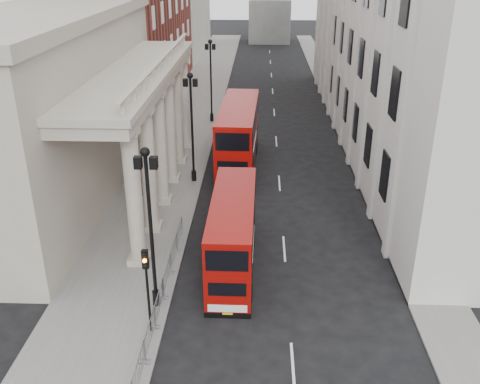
{
  "coord_description": "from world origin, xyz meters",
  "views": [
    {
      "loc": [
        4.42,
        -17.91,
        16.2
      ],
      "look_at": [
        3.28,
        11.81,
        2.86
      ],
      "focal_mm": 40.0,
      "sensor_mm": 36.0,
      "label": 1
    }
  ],
  "objects": [
    {
      "name": "pedestrian_c",
      "position": [
        -3.05,
        20.9,
        1.07
      ],
      "size": [
        1.09,
        0.9,
        1.9
      ],
      "primitive_type": "imported",
      "rotation": [
        0.0,
        0.0,
        5.91
      ],
      "color": "black",
      "rests_on": "sidewalk_west"
    },
    {
      "name": "lamp_post_north",
      "position": [
        -0.6,
        36.0,
        4.91
      ],
      "size": [
        1.05,
        0.44,
        8.32
      ],
      "color": "black",
      "rests_on": "sidewalk_west"
    },
    {
      "name": "kerb",
      "position": [
        -0.05,
        30.0,
        0.07
      ],
      "size": [
        0.2,
        140.0,
        0.14
      ],
      "primitive_type": "cube",
      "color": "slate",
      "rests_on": "ground"
    },
    {
      "name": "crowd_barriers",
      "position": [
        -0.35,
        2.23,
        0.67
      ],
      "size": [
        0.5,
        18.75,
        1.1
      ],
      "color": "gray",
      "rests_on": "sidewalk_west"
    },
    {
      "name": "lamp_post_mid",
      "position": [
        -0.6,
        20.0,
        4.91
      ],
      "size": [
        1.05,
        0.44,
        8.32
      ],
      "color": "black",
      "rests_on": "sidewalk_west"
    },
    {
      "name": "sidewalk_east",
      "position": [
        13.5,
        30.0,
        0.06
      ],
      "size": [
        3.0,
        140.0,
        0.12
      ],
      "primitive_type": "cube",
      "color": "slate",
      "rests_on": "ground"
    },
    {
      "name": "pedestrian_a",
      "position": [
        -4.16,
        17.13,
        1.02
      ],
      "size": [
        0.71,
        0.53,
        1.79
      ],
      "primitive_type": "imported",
      "rotation": [
        0.0,
        0.0,
        -0.16
      ],
      "color": "black",
      "rests_on": "sidewalk_west"
    },
    {
      "name": "ground",
      "position": [
        0.0,
        0.0,
        0.0
      ],
      "size": [
        260.0,
        260.0,
        0.0
      ],
      "primitive_type": "plane",
      "color": "black",
      "rests_on": "ground"
    },
    {
      "name": "portico_building",
      "position": [
        -10.5,
        18.0,
        6.0
      ],
      "size": [
        9.0,
        28.0,
        12.0
      ],
      "primitive_type": "cube",
      "color": "#A09686",
      "rests_on": "ground"
    },
    {
      "name": "pedestrian_b",
      "position": [
        -4.63,
        19.17,
        0.94
      ],
      "size": [
        0.89,
        0.75,
        1.64
      ],
      "primitive_type": "imported",
      "rotation": [
        0.0,
        0.0,
        2.97
      ],
      "color": "black",
      "rests_on": "sidewalk_west"
    },
    {
      "name": "bus_far",
      "position": [
        2.69,
        23.81,
        2.64
      ],
      "size": [
        3.21,
        11.77,
        5.04
      ],
      "rotation": [
        0.0,
        0.0,
        -0.03
      ],
      "color": "#930A06",
      "rests_on": "ground"
    },
    {
      "name": "brick_building",
      "position": [
        -10.5,
        48.0,
        11.0
      ],
      "size": [
        9.0,
        32.0,
        22.0
      ],
      "primitive_type": "cube",
      "color": "maroon",
      "rests_on": "ground"
    },
    {
      "name": "sidewalk_west",
      "position": [
        -3.0,
        30.0,
        0.06
      ],
      "size": [
        6.0,
        140.0,
        0.12
      ],
      "primitive_type": "cube",
      "color": "slate",
      "rests_on": "ground"
    },
    {
      "name": "traffic_light",
      "position": [
        -0.5,
        1.98,
        3.11
      ],
      "size": [
        0.28,
        0.33,
        4.3
      ],
      "color": "black",
      "rests_on": "sidewalk_west"
    },
    {
      "name": "lamp_post_south",
      "position": [
        -0.6,
        4.0,
        4.91
      ],
      "size": [
        1.05,
        0.44,
        8.32
      ],
      "color": "black",
      "rests_on": "sidewalk_west"
    },
    {
      "name": "bus_near",
      "position": [
        3.03,
        7.93,
        2.16
      ],
      "size": [
        2.39,
        9.58,
        4.13
      ],
      "rotation": [
        0.0,
        0.0,
        -0.01
      ],
      "color": "#880906",
      "rests_on": "ground"
    }
  ]
}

